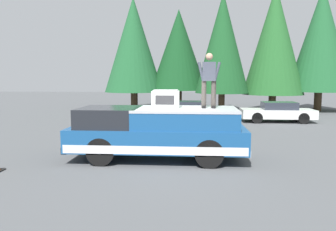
# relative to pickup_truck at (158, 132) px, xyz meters

# --- Properties ---
(ground_plane) EXTENTS (90.00, 90.00, 0.00)m
(ground_plane) POSITION_rel_pickup_truck_xyz_m (-0.08, -0.46, -0.87)
(ground_plane) COLOR #4C4F51
(pickup_truck) EXTENTS (2.01, 5.54, 1.65)m
(pickup_truck) POSITION_rel_pickup_truck_xyz_m (0.00, 0.00, 0.00)
(pickup_truck) COLOR navy
(pickup_truck) RESTS_ON ground
(compressor_unit) EXTENTS (0.65, 0.84, 0.56)m
(compressor_unit) POSITION_rel_pickup_truck_xyz_m (0.12, -0.25, 1.05)
(compressor_unit) COLOR white
(compressor_unit) RESTS_ON pickup_truck
(person_on_truck_bed) EXTENTS (0.29, 0.72, 1.69)m
(person_on_truck_bed) POSITION_rel_pickup_truck_xyz_m (0.08, -1.60, 1.68)
(person_on_truck_bed) COLOR #423D38
(person_on_truck_bed) RESTS_ON pickup_truck
(parked_car_white) EXTENTS (1.64, 4.10, 1.16)m
(parked_car_white) POSITION_rel_pickup_truck_xyz_m (9.23, -6.00, -0.29)
(parked_car_white) COLOR white
(parked_car_white) RESTS_ON ground
(parked_car_black) EXTENTS (1.64, 4.10, 1.16)m
(parked_car_black) POSITION_rel_pickup_truck_xyz_m (9.42, -0.63, -0.29)
(parked_car_black) COLOR black
(parked_car_black) RESTS_ON ground
(conifer_far_left) EXTENTS (4.62, 4.62, 9.37)m
(conifer_far_left) POSITION_rel_pickup_truck_xyz_m (15.79, -10.62, 4.54)
(conifer_far_left) COLOR #4C3826
(conifer_far_left) RESTS_ON ground
(conifer_left) EXTENTS (4.55, 4.55, 9.36)m
(conifer_left) POSITION_rel_pickup_truck_xyz_m (15.55, -7.15, 4.43)
(conifer_left) COLOR #4C3826
(conifer_left) RESTS_ON ground
(conifer_center_left) EXTENTS (3.94, 3.94, 8.70)m
(conifer_center_left) POSITION_rel_pickup_truck_xyz_m (14.63, -3.22, 4.16)
(conifer_center_left) COLOR #4C3826
(conifer_center_left) RESTS_ON ground
(conifer_center_right) EXTENTS (4.46, 4.46, 7.86)m
(conifer_center_right) POSITION_rel_pickup_truck_xyz_m (16.38, 0.07, 3.82)
(conifer_center_right) COLOR #4C3826
(conifer_center_right) RESTS_ON ground
(conifer_right) EXTENTS (4.62, 4.62, 8.78)m
(conifer_right) POSITION_rel_pickup_truck_xyz_m (16.06, 3.62, 4.20)
(conifer_right) COLOR #4C3826
(conifer_right) RESTS_ON ground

